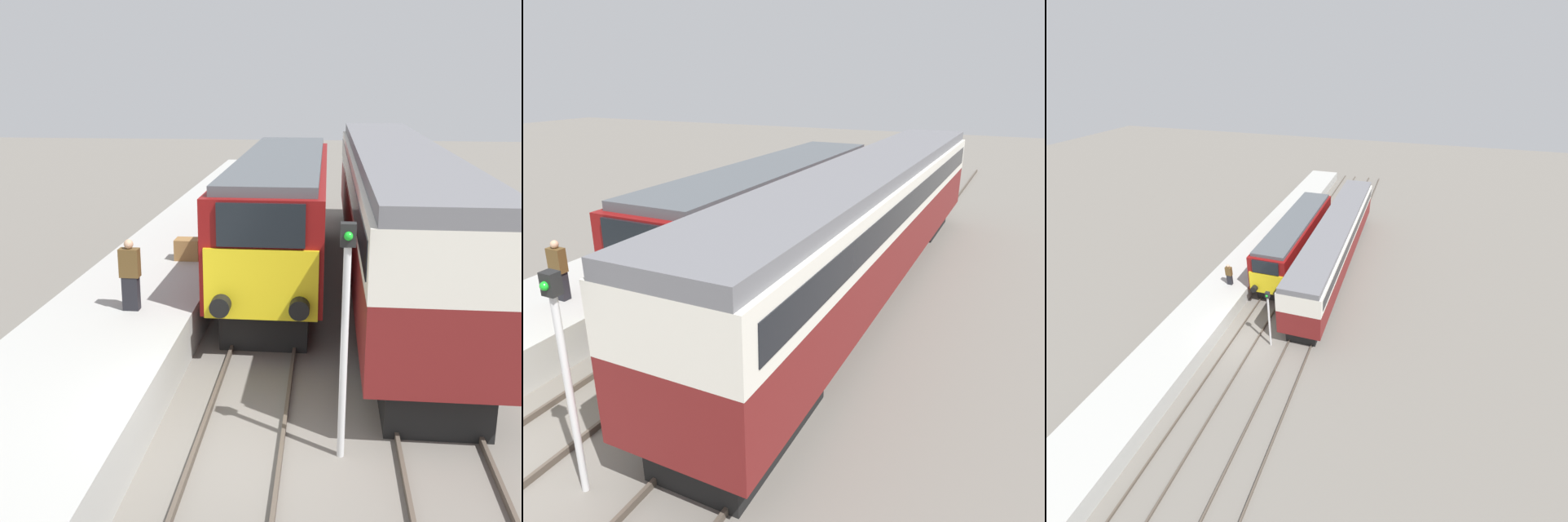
% 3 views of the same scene
% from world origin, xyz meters
% --- Properties ---
extents(ground_plane, '(120.00, 120.00, 0.00)m').
position_xyz_m(ground_plane, '(0.00, 0.00, 0.00)').
color(ground_plane, slate).
extents(platform_left, '(3.50, 50.00, 1.04)m').
position_xyz_m(platform_left, '(-3.30, 8.00, 0.52)').
color(platform_left, '#A8A8A3').
rests_on(platform_left, ground_plane).
extents(rails_near_track, '(1.51, 60.00, 0.14)m').
position_xyz_m(rails_near_track, '(0.00, 5.00, 0.07)').
color(rails_near_track, '#4C4238').
rests_on(rails_near_track, ground_plane).
extents(rails_far_track, '(1.50, 60.00, 0.14)m').
position_xyz_m(rails_far_track, '(3.40, 5.00, 0.07)').
color(rails_far_track, '#4C4238').
rests_on(rails_far_track, ground_plane).
extents(locomotive, '(2.70, 13.45, 3.86)m').
position_xyz_m(locomotive, '(0.00, 10.31, 2.14)').
color(locomotive, black).
rests_on(locomotive, ground_plane).
extents(passenger_carriage, '(2.75, 20.07, 4.19)m').
position_xyz_m(passenger_carriage, '(3.40, 10.41, 2.54)').
color(passenger_carriage, black).
rests_on(passenger_carriage, ground_plane).
extents(person_on_platform, '(0.44, 0.26, 1.63)m').
position_xyz_m(person_on_platform, '(-2.95, 4.04, 1.84)').
color(person_on_platform, black).
rests_on(person_on_platform, platform_left).
extents(signal_post, '(0.24, 0.28, 3.96)m').
position_xyz_m(signal_post, '(1.70, 0.17, 2.35)').
color(signal_post, silver).
rests_on(signal_post, ground_plane).
extents(luggage_crate, '(0.70, 0.56, 0.60)m').
position_xyz_m(luggage_crate, '(-2.58, 8.42, 1.34)').
color(luggage_crate, olive).
rests_on(luggage_crate, platform_left).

